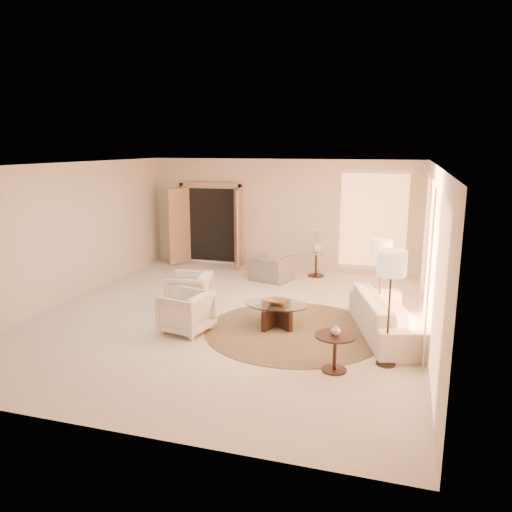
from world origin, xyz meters
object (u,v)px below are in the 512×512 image
(side_vase, at_px, (316,247))
(armchair_left, at_px, (189,290))
(end_table, at_px, (335,346))
(side_table, at_px, (316,262))
(end_vase, at_px, (336,330))
(bowl, at_px, (277,302))
(coffee_table, at_px, (277,312))
(floor_lamp_far, at_px, (392,269))
(armchair_right, at_px, (186,310))
(sofa, at_px, (390,316))
(floor_lamp_near, at_px, (382,252))
(accent_chair, at_px, (270,264))

(side_vase, bearing_deg, armchair_left, -120.93)
(end_table, xyz_separation_m, side_table, (-1.18, 5.14, -0.00))
(end_table, xyz_separation_m, end_vase, (0.00, 0.00, 0.24))
(side_table, bearing_deg, bowl, -90.89)
(coffee_table, distance_m, end_vase, 1.99)
(coffee_table, height_order, floor_lamp_far, floor_lamp_far)
(bowl, height_order, end_vase, end_vase)
(armchair_right, bearing_deg, bowl, 128.67)
(sofa, bearing_deg, floor_lamp_far, 163.01)
(sofa, height_order, end_table, sofa)
(armchair_left, distance_m, coffee_table, 1.92)
(end_vase, bearing_deg, side_table, 102.94)
(coffee_table, bearing_deg, side_table, 89.11)
(end_table, xyz_separation_m, floor_lamp_far, (0.69, 0.42, 1.07))
(floor_lamp_near, relative_size, end_vase, 9.72)
(armchair_left, bearing_deg, floor_lamp_far, 59.24)
(armchair_left, height_order, end_vase, armchair_left)
(armchair_right, relative_size, accent_chair, 0.83)
(accent_chair, distance_m, floor_lamp_far, 5.03)
(bowl, height_order, side_vase, side_vase)
(accent_chair, bearing_deg, armchair_left, 86.16)
(accent_chair, relative_size, side_table, 1.53)
(side_table, relative_size, floor_lamp_near, 0.40)
(armchair_left, height_order, floor_lamp_far, floor_lamp_far)
(coffee_table, xyz_separation_m, end_vase, (1.24, -1.51, 0.36))
(armchair_left, height_order, side_vase, side_vase)
(armchair_left, bearing_deg, armchair_right, 13.03)
(accent_chair, height_order, floor_lamp_far, floor_lamp_far)
(floor_lamp_far, bearing_deg, side_table, 111.69)
(floor_lamp_far, bearing_deg, end_vase, -148.53)
(armchair_left, distance_m, armchair_right, 1.22)
(side_table, bearing_deg, end_vase, -77.06)
(end_table, relative_size, floor_lamp_near, 0.38)
(armchair_right, relative_size, side_vase, 2.82)
(floor_lamp_far, bearing_deg, coffee_table, 150.65)
(side_table, relative_size, end_vase, 3.93)
(accent_chair, bearing_deg, bowl, 124.30)
(armchair_left, distance_m, side_vase, 3.76)
(accent_chair, relative_size, side_vase, 3.37)
(armchair_left, relative_size, floor_lamp_far, 0.46)
(floor_lamp_far, xyz_separation_m, side_vase, (-1.88, 4.72, -0.71))
(armchair_left, distance_m, floor_lamp_far, 4.22)
(floor_lamp_near, height_order, floor_lamp_far, floor_lamp_far)
(coffee_table, distance_m, side_table, 3.63)
(end_table, distance_m, side_vase, 5.29)
(armchair_left, relative_size, side_table, 1.30)
(floor_lamp_near, xyz_separation_m, side_vase, (-1.65, 2.81, -0.54))
(floor_lamp_far, relative_size, bowl, 5.05)
(coffee_table, relative_size, end_table, 2.40)
(side_table, relative_size, bowl, 1.80)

